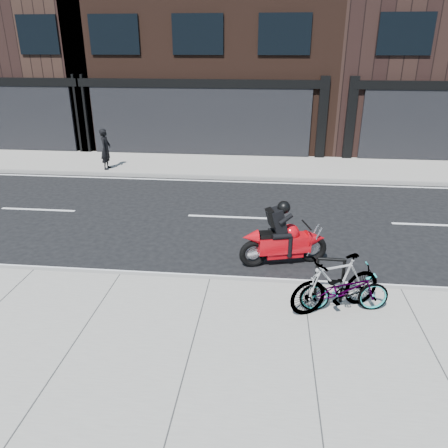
# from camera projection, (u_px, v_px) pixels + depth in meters

# --- Properties ---
(ground) EXTENTS (120.00, 120.00, 0.00)m
(ground) POSITION_uv_depth(u_px,v_px,m) (220.00, 245.00, 11.31)
(ground) COLOR black
(ground) RESTS_ON ground
(sidewalk_near) EXTENTS (60.00, 6.00, 0.13)m
(sidewalk_near) POSITION_uv_depth(u_px,v_px,m) (183.00, 380.00, 6.69)
(sidewalk_near) COLOR gray
(sidewalk_near) RESTS_ON ground
(sidewalk_far) EXTENTS (60.00, 3.50, 0.13)m
(sidewalk_far) POSITION_uv_depth(u_px,v_px,m) (241.00, 166.00, 18.41)
(sidewalk_far) COLOR gray
(sidewalk_far) RESTS_ON ground
(building_midwest) EXTENTS (10.00, 10.00, 12.00)m
(building_midwest) POSITION_uv_depth(u_px,v_px,m) (29.00, 21.00, 23.51)
(building_midwest) COLOR black
(building_midwest) RESTS_ON ground
(bike_rack) EXTENTS (0.56, 0.08, 0.94)m
(bike_rack) POSITION_uv_depth(u_px,v_px,m) (330.00, 276.00, 8.42)
(bike_rack) COLOR black
(bike_rack) RESTS_ON sidewalk_near
(bicycle_front) EXTENTS (1.74, 0.80, 0.88)m
(bicycle_front) POSITION_uv_depth(u_px,v_px,m) (344.00, 289.00, 8.17)
(bicycle_front) COLOR gray
(bicycle_front) RESTS_ON sidewalk_near
(bicycle_rear) EXTENTS (1.92, 1.25, 1.12)m
(bicycle_rear) POSITION_uv_depth(u_px,v_px,m) (336.00, 283.00, 8.14)
(bicycle_rear) COLOR gray
(bicycle_rear) RESTS_ON sidewalk_near
(motorcycle) EXTENTS (2.08, 0.85, 1.59)m
(motorcycle) POSITION_uv_depth(u_px,v_px,m) (288.00, 239.00, 10.13)
(motorcycle) COLOR black
(motorcycle) RESTS_ON ground
(pedestrian) EXTENTS (0.41, 0.60, 1.61)m
(pedestrian) POSITION_uv_depth(u_px,v_px,m) (106.00, 149.00, 17.44)
(pedestrian) COLOR black
(pedestrian) RESTS_ON sidewalk_far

